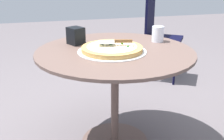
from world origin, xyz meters
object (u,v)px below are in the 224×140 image
Objects in this scene: patio_table at (115,72)px; patio_chair_near at (158,30)px; pizza_server at (115,42)px; pizza_on_tray at (112,49)px; napkin_dispenser at (76,36)px; drinking_cup at (158,34)px.

patio_chair_near reaches higher than patio_table.
pizza_server is (-0.00, -0.02, 0.20)m from patio_table.
pizza_server is (0.02, 0.01, 0.04)m from pizza_on_tray.
napkin_dispenser is at bearing 136.83° from patio_table.
pizza_on_tray reaches higher than patio_table.
napkin_dispenser is at bearing -138.11° from patio_chair_near.
pizza_server is 2.01× the size of drinking_cup.
pizza_server is 1.37m from patio_chair_near.
drinking_cup is at bearing 55.08° from napkin_dispenser.
pizza_on_tray is 0.45× the size of patio_chair_near.
napkin_dispenser is (-0.19, 0.23, 0.04)m from pizza_on_tray.
pizza_server is 0.31m from napkin_dispenser.
drinking_cup is at bearing 22.62° from pizza_server.
pizza_on_tray is 3.95× the size of drinking_cup.
napkin_dispenser is at bearing 129.26° from pizza_on_tray.
patio_table is at bearing 19.61° from napkin_dispenser.
pizza_server reaches higher than pizza_on_tray.
patio_table is 8.72× the size of napkin_dispenser.
pizza_server is at bearing -125.13° from patio_chair_near.
pizza_server is 0.23× the size of patio_chair_near.
pizza_on_tray is 3.72× the size of napkin_dispenser.
patio_table is 0.42m from drinking_cup.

